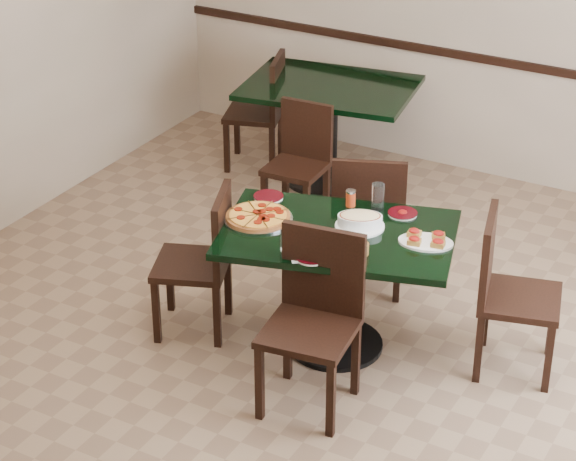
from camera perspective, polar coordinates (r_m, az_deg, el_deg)
The scene contains 20 objects.
floor at distance 6.50m, azimuth 0.76°, elevation -5.91°, with size 5.50×5.50×0.00m, color brown.
main_table at distance 6.21m, azimuth 2.54°, elevation -1.52°, with size 1.44×1.13×0.75m.
back_table at distance 8.25m, azimuth 2.09°, elevation 5.93°, with size 1.33×1.06×0.75m.
chair_far at distance 6.79m, azimuth 4.13°, elevation 0.76°, with size 0.57×0.57×0.94m.
chair_near at distance 5.81m, azimuth 1.40°, elevation -4.05°, with size 0.50×0.50×0.97m.
chair_right at distance 6.18m, azimuth 10.99°, elevation -2.75°, with size 0.53×0.53×0.92m.
chair_left at distance 6.42m, azimuth -4.24°, elevation -1.25°, with size 0.54×0.54×0.89m.
back_chair_near at distance 7.74m, azimuth 0.65°, elevation 3.82°, with size 0.40×0.40×0.82m.
back_chair_left at distance 8.50m, azimuth -1.22°, elevation 6.36°, with size 0.52×0.52×0.88m.
pepperoni_pizza at distance 6.24m, azimuth -1.53°, elevation 0.71°, with size 0.39×0.39×0.04m.
lasagna_casserole at distance 6.15m, azimuth 3.67°, elevation 0.55°, with size 0.29×0.27×0.09m.
bread_basket at distance 5.89m, azimuth 3.15°, elevation -0.84°, with size 0.25×0.22×0.09m.
bruschetta_platter at distance 6.03m, azimuth 7.02°, elevation -0.46°, with size 0.34×0.27×0.05m.
side_plate_near at distance 5.85m, azimuth 1.20°, elevation -1.36°, with size 0.17×0.17×0.02m.
side_plate_far_r at distance 6.32m, azimuth 5.84°, elevation 0.88°, with size 0.17×0.17×0.03m.
side_plate_far_l at distance 6.48m, azimuth -1.00°, elevation 1.73°, with size 0.17×0.17×0.02m.
napkin_setting at distance 5.88m, azimuth 0.89°, elevation -1.26°, with size 0.22×0.22×0.01m.
water_glass_a at distance 6.34m, azimuth 4.59°, elevation 1.72°, with size 0.07×0.07×0.15m, color white.
water_glass_b at distance 5.85m, azimuth -0.06°, elevation -0.64°, with size 0.07×0.07×0.15m, color white.
pepper_shaker at distance 6.38m, azimuth 3.20°, elevation 1.66°, with size 0.06×0.06×0.10m.
Camera 1 is at (2.55, -4.75, 3.63)m, focal length 70.00 mm.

